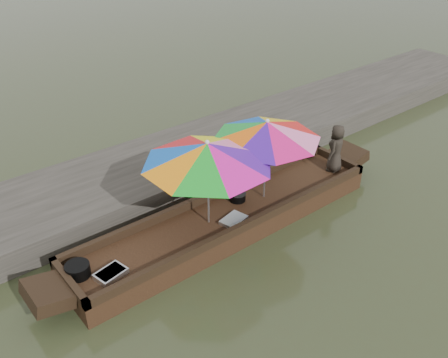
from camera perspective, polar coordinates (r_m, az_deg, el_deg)
water at (r=8.95m, az=0.40°, el=-5.76°), size 80.00×80.00×0.00m
dock at (r=10.33m, az=-7.33°, el=1.10°), size 22.00×2.20×0.50m
boat_hull at (r=8.84m, az=0.41°, el=-4.85°), size 5.94×1.20×0.35m
cooking_pot at (r=7.73m, az=-16.38°, el=-9.95°), size 0.37×0.37×0.19m
tray_crayfish at (r=7.62m, az=-12.81°, el=-10.53°), size 0.50×0.39×0.09m
tray_scallop at (r=8.52m, az=1.11°, el=-4.71°), size 0.51×0.40×0.06m
charcoal_grill at (r=9.05m, az=1.54°, el=-2.06°), size 0.30×0.30×0.14m
supply_bag at (r=9.20m, az=1.39°, el=-1.01°), size 0.34×0.31×0.26m
vendor at (r=10.04m, az=12.69°, el=3.46°), size 0.56×0.47×0.98m
umbrella_bow at (r=8.10m, az=-1.84°, el=-0.47°), size 2.84×2.84×1.55m
umbrella_stern at (r=8.82m, az=4.76°, el=2.24°), size 2.23×2.23×1.55m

